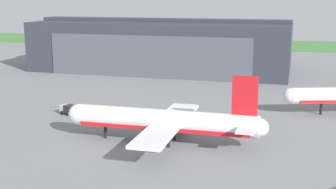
% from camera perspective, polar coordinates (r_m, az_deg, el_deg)
% --- Properties ---
extents(ground_plane, '(440.00, 440.00, 0.00)m').
position_cam_1_polar(ground_plane, '(81.67, -2.03, -6.98)').
color(ground_plane, slate).
extents(grass_field_strip, '(440.00, 56.00, 0.08)m').
position_cam_1_polar(grass_field_strip, '(261.44, 10.65, 6.16)').
color(grass_field_strip, '#447D3C').
rests_on(grass_field_strip, ground_plane).
extents(maintenance_hangar, '(91.45, 35.06, 18.82)m').
position_cam_1_polar(maintenance_hangar, '(167.49, -0.79, 6.11)').
color(maintenance_hangar, '#2D333D').
rests_on(maintenance_hangar, ground_plane).
extents(airliner_near_left, '(38.24, 29.85, 13.39)m').
position_cam_1_polar(airliner_near_left, '(84.30, -0.54, -3.39)').
color(airliner_near_left, silver).
rests_on(airliner_near_left, ground_plane).
extents(baggage_tug, '(5.22, 3.74, 2.23)m').
position_cam_1_polar(baggage_tug, '(107.44, -12.19, -1.82)').
color(baggage_tug, silver).
rests_on(baggage_tug, ground_plane).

